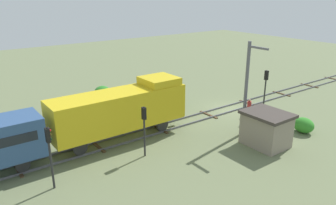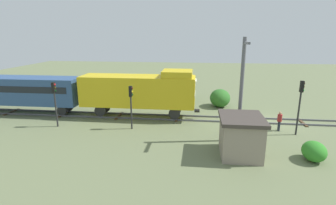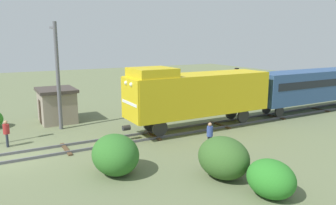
# 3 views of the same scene
# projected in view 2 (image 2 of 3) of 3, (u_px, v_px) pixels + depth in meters

# --- Properties ---
(ground_plane) EXTENTS (106.41, 106.41, 0.00)m
(ground_plane) POSITION_uv_depth(u_px,v_px,m) (270.00, 122.00, 24.93)
(ground_plane) COLOR #66704C
(railway_track) EXTENTS (2.40, 70.94, 0.16)m
(railway_track) POSITION_uv_depth(u_px,v_px,m) (270.00, 121.00, 24.91)
(railway_track) COLOR #595960
(railway_track) RESTS_ON ground
(locomotive) EXTENTS (2.90, 11.60, 4.60)m
(locomotive) POSITION_uv_depth(u_px,v_px,m) (140.00, 90.00, 25.64)
(locomotive) COLOR gold
(locomotive) RESTS_ON railway_track
(passenger_car_leading) EXTENTS (2.84, 14.00, 3.66)m
(passenger_car_leading) POSITION_uv_depth(u_px,v_px,m) (14.00, 89.00, 27.20)
(passenger_car_leading) COLOR #2D4C7A
(passenger_car_leading) RESTS_ON railway_track
(traffic_signal_near) EXTENTS (0.32, 0.34, 4.52)m
(traffic_signal_near) POSITION_uv_depth(u_px,v_px,m) (300.00, 98.00, 20.92)
(traffic_signal_near) COLOR #262628
(traffic_signal_near) RESTS_ON ground
(traffic_signal_mid) EXTENTS (0.32, 0.34, 3.82)m
(traffic_signal_mid) POSITION_uv_depth(u_px,v_px,m) (131.00, 99.00, 22.40)
(traffic_signal_mid) COLOR #262628
(traffic_signal_mid) RESTS_ON ground
(traffic_signal_far) EXTENTS (0.32, 0.34, 4.03)m
(traffic_signal_far) POSITION_uv_depth(u_px,v_px,m) (55.00, 96.00, 22.94)
(traffic_signal_far) COLOR #262628
(traffic_signal_far) RESTS_ON ground
(worker_near_track) EXTENTS (0.38, 0.38, 1.70)m
(worker_near_track) POSITION_uv_depth(u_px,v_px,m) (280.00, 120.00, 22.36)
(worker_near_track) COLOR #262B38
(worker_near_track) RESTS_ON ground
(worker_by_signal) EXTENTS (0.38, 0.38, 1.70)m
(worker_by_signal) POSITION_uv_depth(u_px,v_px,m) (164.00, 98.00, 29.92)
(worker_by_signal) COLOR #262B38
(worker_by_signal) RESTS_ON ground
(catenary_mast) EXTENTS (1.94, 0.28, 7.90)m
(catenary_mast) POSITION_uv_depth(u_px,v_px,m) (241.00, 88.00, 19.42)
(catenary_mast) COLOR #595960
(catenary_mast) RESTS_ON ground
(relay_hut) EXTENTS (3.50, 2.90, 2.74)m
(relay_hut) POSITION_uv_depth(u_px,v_px,m) (241.00, 135.00, 17.81)
(relay_hut) COLOR gray
(relay_hut) RESTS_ON ground
(bush_near) EXTENTS (2.26, 1.85, 1.64)m
(bush_near) POSITION_uv_depth(u_px,v_px,m) (180.00, 89.00, 35.80)
(bush_near) COLOR #2B7A26
(bush_near) RESTS_ON ground
(bush_mid) EXTENTS (1.81, 1.48, 1.31)m
(bush_mid) POSITION_uv_depth(u_px,v_px,m) (314.00, 151.00, 17.10)
(bush_mid) COLOR #2F8126
(bush_mid) RESTS_ON ground
(bush_far) EXTENTS (2.79, 2.28, 2.03)m
(bush_far) POSITION_uv_depth(u_px,v_px,m) (220.00, 98.00, 29.88)
(bush_far) COLOR #2E6926
(bush_far) RESTS_ON ground
(bush_back) EXTENTS (2.79, 2.29, 2.03)m
(bush_back) POSITION_uv_depth(u_px,v_px,m) (183.00, 92.00, 33.22)
(bush_back) COLOR #355D26
(bush_back) RESTS_ON ground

